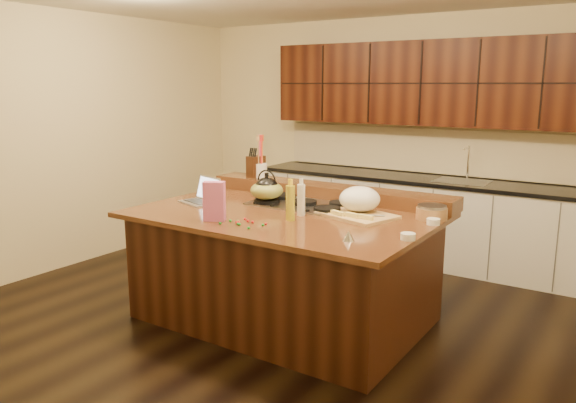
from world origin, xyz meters
The scene contains 35 objects.
room centered at (0.00, 0.00, 1.35)m, with size 5.52×5.02×2.72m.
island centered at (0.00, 0.00, 0.46)m, with size 2.40×1.60×0.92m.
back_ledge centered at (0.00, 0.70, 0.98)m, with size 2.40×0.30×0.12m, color black.
cooktop centered at (0.00, 0.30, 0.94)m, with size 0.92×0.52×0.05m.
back_counter centered at (0.30, 2.23, 0.98)m, with size 3.70×0.66×2.40m.
kettle centered at (-0.30, 0.17, 1.06)m, with size 0.21×0.21×0.19m, color black.
green_bowl centered at (-0.30, 0.17, 1.04)m, with size 0.28×0.28×0.16m, color olive.
laptop centered at (-0.81, -0.08, 0.98)m, with size 0.38×0.34×0.23m.
oil_bottle centered at (0.19, -0.21, 1.06)m, with size 0.07×0.07×0.27m, color gold.
vinegar_bottle centered at (0.17, -0.02, 1.04)m, with size 0.06×0.06×0.25m, color silver.
wooden_tray centered at (0.55, 0.24, 1.02)m, with size 0.65×0.55×0.23m.
ramekin_a centered at (1.15, -0.23, 0.94)m, with size 0.10×0.10×0.04m, color white.
ramekin_b centered at (1.15, 0.27, 0.94)m, with size 0.10×0.10×0.04m, color white.
ramekin_c centered at (0.54, 0.31, 0.94)m, with size 0.10×0.10×0.04m, color white.
strainer_bowl centered at (1.08, 0.43, 0.97)m, with size 0.24×0.24×0.09m, color #996B3F.
kitchen_timer centered at (0.83, -0.47, 0.96)m, with size 0.08×0.08×0.07m, color silver.
pink_bag centered at (-0.29, -0.53, 1.07)m, with size 0.16×0.09×0.30m, color #C35C8F.
candy_plate centered at (-0.45, -0.35, 0.93)m, with size 0.18×0.18×0.01m, color white.
package_box centered at (-0.95, 0.16, 1.00)m, with size 0.11×0.08×0.16m, color #F3AC55.
utensil_crock centered at (-0.75, 0.70, 1.11)m, with size 0.12×0.12×0.14m, color white.
knife_block centered at (-0.81, 0.70, 1.14)m, with size 0.10×0.17×0.21m, color black.
gumdrop_0 centered at (-0.09, -0.49, 0.93)m, with size 0.02×0.02×0.02m, color red.
gumdrop_1 centered at (-0.11, -0.48, 0.93)m, with size 0.02×0.02×0.02m, color #198C26.
gumdrop_2 centered at (-0.10, -0.39, 0.93)m, with size 0.02×0.02×0.02m, color red.
gumdrop_3 centered at (-0.05, -0.54, 0.93)m, with size 0.02×0.02×0.02m, color #198C26.
gumdrop_4 centered at (-0.09, -0.51, 0.93)m, with size 0.02×0.02×0.02m, color red.
gumdrop_5 centered at (-0.04, -0.55, 0.93)m, with size 0.02×0.02×0.02m, color #198C26.
gumdrop_6 centered at (0.00, -0.44, 0.93)m, with size 0.02×0.02×0.02m, color red.
gumdrop_7 centered at (0.09, -0.60, 0.93)m, with size 0.02×0.02×0.02m, color #198C26.
gumdrop_8 centered at (0.12, -0.43, 0.93)m, with size 0.02×0.02×0.02m, color red.
gumdrop_9 centered at (-0.17, -0.61, 0.93)m, with size 0.02×0.02×0.02m, color #198C26.
gumdrop_10 centered at (-0.07, -0.53, 0.93)m, with size 0.02×0.02×0.02m, color red.
gumdrop_11 centered at (-0.16, -0.50, 0.93)m, with size 0.02×0.02×0.02m, color #198C26.
gumdrop_12 centered at (-0.05, -0.43, 0.93)m, with size 0.02×0.02×0.02m, color red.
gumdrop_13 centered at (0.12, -0.47, 0.93)m, with size 0.02×0.02×0.02m, color #198C26.
Camera 1 is at (2.48, -3.70, 1.94)m, focal length 35.00 mm.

